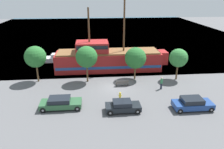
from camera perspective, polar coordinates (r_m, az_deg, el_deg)
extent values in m
plane|color=#5B5B5E|center=(30.51, 0.62, -3.45)|extent=(160.00, 160.00, 0.00)
plane|color=#33566B|center=(72.75, -2.90, 11.15)|extent=(80.00, 80.00, 0.00)
cube|color=#A31E1E|center=(37.08, -1.01, 3.57)|extent=(17.45, 4.55, 2.97)
cube|color=#234C93|center=(37.22, -1.01, 2.92)|extent=(17.10, 4.63, 0.45)
cube|color=#A31E1E|center=(38.71, 12.92, 4.48)|extent=(1.40, 2.50, 2.08)
cube|color=brown|center=(36.62, -1.03, 5.97)|extent=(16.75, 4.18, 0.25)
cube|color=#A31E1E|center=(36.30, -5.20, 7.28)|extent=(5.23, 3.64, 1.63)
cube|color=black|center=(36.24, -5.21, 7.66)|extent=(4.97, 3.70, 0.59)
cylinder|color=#4C331E|center=(36.01, 3.18, 12.60)|extent=(0.28, 0.28, 8.26)
cylinder|color=#4C331E|center=(35.75, -6.05, 11.45)|extent=(0.28, 0.28, 7.02)
cube|color=silver|center=(42.76, -12.53, 3.98)|extent=(7.91, 2.07, 0.82)
cube|color=silver|center=(42.64, -13.40, 4.88)|extent=(3.16, 1.61, 0.64)
cube|color=black|center=(42.51, -12.13, 4.94)|extent=(0.12, 1.45, 0.51)
cube|color=#2D5B38|center=(25.92, -13.17, -7.47)|extent=(4.67, 1.91, 0.61)
cube|color=black|center=(25.69, -13.58, -6.41)|extent=(2.43, 1.72, 0.49)
cylinder|color=black|center=(25.06, -9.05, -8.79)|extent=(0.64, 0.22, 0.64)
cylinder|color=gray|center=(25.06, -9.05, -8.79)|extent=(0.24, 0.25, 0.24)
cylinder|color=black|center=(26.57, -8.83, -6.93)|extent=(0.64, 0.22, 0.64)
cylinder|color=gray|center=(26.57, -8.83, -6.93)|extent=(0.24, 0.25, 0.24)
cylinder|color=black|center=(25.63, -17.60, -8.87)|extent=(0.64, 0.22, 0.64)
cylinder|color=gray|center=(25.63, -17.60, -8.87)|extent=(0.24, 0.25, 0.24)
cylinder|color=black|center=(27.11, -16.88, -7.05)|extent=(0.64, 0.22, 0.64)
cylinder|color=gray|center=(27.11, -16.88, -7.05)|extent=(0.24, 0.25, 0.24)
cube|color=navy|center=(26.70, 20.30, -7.39)|extent=(4.43, 1.92, 0.64)
cube|color=black|center=(26.38, 20.20, -6.30)|extent=(2.31, 1.72, 0.52)
cylinder|color=black|center=(26.95, 24.47, -8.36)|extent=(0.61, 0.22, 0.61)
cylinder|color=gray|center=(26.95, 24.47, -8.36)|extent=(0.23, 0.25, 0.23)
cylinder|color=black|center=(28.27, 22.82, -6.68)|extent=(0.61, 0.22, 0.61)
cylinder|color=gray|center=(28.27, 22.82, -6.68)|extent=(0.23, 0.25, 0.23)
cylinder|color=black|center=(25.43, 17.34, -9.12)|extent=(0.61, 0.22, 0.61)
cylinder|color=gray|center=(25.43, 17.34, -9.12)|extent=(0.23, 0.25, 0.23)
cylinder|color=black|center=(26.83, 15.99, -7.29)|extent=(0.61, 0.22, 0.61)
cylinder|color=gray|center=(26.83, 15.99, -7.29)|extent=(0.23, 0.25, 0.23)
cube|color=black|center=(24.67, 2.90, -8.48)|extent=(3.92, 1.70, 0.57)
cube|color=black|center=(24.40, 2.64, -7.43)|extent=(2.04, 1.53, 0.48)
cylinder|color=black|center=(24.36, 6.69, -9.58)|extent=(0.66, 0.22, 0.66)
cylinder|color=gray|center=(24.36, 6.69, -9.58)|extent=(0.25, 0.25, 0.25)
cylinder|color=black|center=(25.65, 6.01, -7.85)|extent=(0.66, 0.22, 0.66)
cylinder|color=gray|center=(25.65, 6.01, -7.85)|extent=(0.25, 0.25, 0.25)
cylinder|color=black|center=(23.97, -0.47, -9.97)|extent=(0.66, 0.22, 0.66)
cylinder|color=gray|center=(23.97, -0.47, -9.97)|extent=(0.25, 0.25, 0.25)
cylinder|color=black|center=(25.28, -0.76, -8.19)|extent=(0.66, 0.22, 0.66)
cylinder|color=gray|center=(25.28, -0.76, -8.19)|extent=(0.25, 0.25, 0.25)
cylinder|color=yellow|center=(27.67, 2.12, -5.55)|extent=(0.22, 0.22, 0.56)
sphere|color=yellow|center=(27.52, 2.13, -4.88)|extent=(0.25, 0.25, 0.25)
cylinder|color=yellow|center=(27.64, 1.79, -5.51)|extent=(0.10, 0.09, 0.09)
cylinder|color=yellow|center=(27.68, 2.45, -5.48)|extent=(0.10, 0.09, 0.09)
cube|color=#4C4742|center=(30.92, 2.64, -2.26)|extent=(1.80, 0.45, 0.05)
cube|color=#4C4742|center=(30.66, 2.70, -2.02)|extent=(1.80, 0.06, 0.40)
cube|color=#2D2D2D|center=(30.92, 1.09, -2.70)|extent=(0.12, 0.36, 0.40)
cube|color=#2D2D2D|center=(31.13, 4.17, -2.58)|extent=(0.12, 0.36, 0.40)
cylinder|color=#232838|center=(30.70, 12.72, -2.98)|extent=(0.27, 0.27, 0.85)
cylinder|color=#337F4C|center=(30.40, 12.83, -1.68)|extent=(0.32, 0.32, 0.66)
sphere|color=beige|center=(30.24, 12.90, -0.91)|extent=(0.23, 0.23, 0.23)
cylinder|color=brown|center=(33.97, -18.87, 0.26)|extent=(0.24, 0.24, 2.49)
sphere|color=#286B2D|center=(33.19, -19.39, 4.39)|extent=(3.09, 3.09, 3.09)
cylinder|color=brown|center=(32.30, -6.47, 0.23)|extent=(0.24, 0.24, 2.47)
sphere|color=#286B2D|center=(31.47, -6.66, 4.58)|extent=(3.12, 3.12, 3.12)
cylinder|color=brown|center=(33.31, 5.99, 0.46)|extent=(0.24, 0.24, 1.98)
sphere|color=#286B2D|center=(32.56, 6.15, 4.31)|extent=(3.18, 3.18, 3.18)
cylinder|color=brown|center=(34.39, 16.56, 0.55)|extent=(0.24, 0.24, 2.22)
sphere|color=#337A38|center=(33.69, 16.96, 4.17)|extent=(2.73, 2.73, 2.73)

